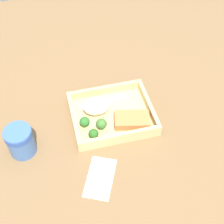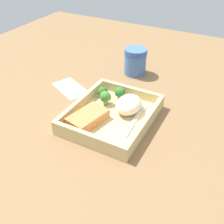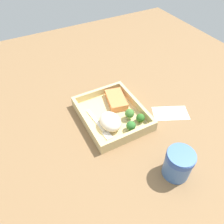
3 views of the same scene
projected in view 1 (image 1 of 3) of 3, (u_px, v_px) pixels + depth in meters
ground_plane at (112, 119)px, 100.97cm from camera, size 160.00×160.00×2.00cm
takeout_tray at (112, 116)px, 99.74cm from camera, size 25.44×21.17×1.20cm
tray_rim at (112, 112)px, 98.14cm from camera, size 25.44×21.17×2.98cm
salmon_fillet at (132, 120)px, 96.25cm from camera, size 11.80×8.50×2.63cm
mashed_potatoes at (96, 106)px, 98.70cm from camera, size 8.76×6.95×4.58cm
broccoli_floret_1 at (85, 122)px, 94.87cm from camera, size 3.18×3.18×3.73cm
broccoli_floret_2 at (101, 124)px, 93.86cm from camera, size 3.30×3.30×4.22cm
broccoli_floret_3 at (94, 134)px, 92.27cm from camera, size 3.01×3.01×3.40cm
fork at (100, 102)px, 102.57cm from camera, size 15.88×2.78×0.44cm
paper_cup at (20, 140)px, 88.17cm from camera, size 7.92×7.92×9.33cm
receipt_slip at (100, 178)px, 86.23cm from camera, size 11.89×14.67×0.24cm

